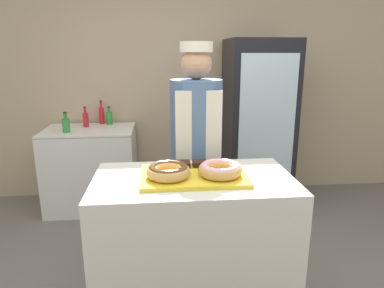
{
  "coord_description": "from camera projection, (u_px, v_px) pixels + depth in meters",
  "views": [
    {
      "loc": [
        -0.19,
        -1.9,
        1.67
      ],
      "look_at": [
        0.0,
        0.1,
        1.14
      ],
      "focal_mm": 32.0,
      "sensor_mm": 36.0,
      "label": 1
    }
  ],
  "objects": [
    {
      "name": "bottle_green",
      "position": [
        109.0,
        118.0,
        3.85
      ],
      "size": [
        0.06,
        0.06,
        0.2
      ],
      "color": "#2D8C38",
      "rests_on": "chest_freezer"
    },
    {
      "name": "brownie_back_right",
      "position": [
        200.0,
        163.0,
        2.16
      ],
      "size": [
        0.09,
        0.09,
        0.03
      ],
      "color": "black",
      "rests_on": "serving_tray"
    },
    {
      "name": "donut_chocolate_glaze",
      "position": [
        168.0,
        170.0,
        1.96
      ],
      "size": [
        0.26,
        0.26,
        0.07
      ],
      "color": "tan",
      "rests_on": "serving_tray"
    },
    {
      "name": "bottle_green_b",
      "position": [
        66.0,
        125.0,
        3.46
      ],
      "size": [
        0.08,
        0.08,
        0.21
      ],
      "color": "#2D8C38",
      "rests_on": "chest_freezer"
    },
    {
      "name": "bottle_red_b",
      "position": [
        102.0,
        115.0,
        3.87
      ],
      "size": [
        0.06,
        0.06,
        0.27
      ],
      "color": "red",
      "rests_on": "chest_freezer"
    },
    {
      "name": "display_counter",
      "position": [
        193.0,
        249.0,
        2.16
      ],
      "size": [
        1.19,
        0.67,
        0.96
      ],
      "color": "beige",
      "rests_on": "ground_plane"
    },
    {
      "name": "donut_light_glaze",
      "position": [
        220.0,
        169.0,
        1.99
      ],
      "size": [
        0.26,
        0.26,
        0.07
      ],
      "color": "tan",
      "rests_on": "serving_tray"
    },
    {
      "name": "chest_freezer",
      "position": [
        92.0,
        168.0,
        3.75
      ],
      "size": [
        0.94,
        0.66,
        0.89
      ],
      "color": "silver",
      "rests_on": "ground_plane"
    },
    {
      "name": "baker_person",
      "position": [
        196.0,
        152.0,
        2.67
      ],
      "size": [
        0.39,
        0.39,
        1.75
      ],
      "color": "#4C4C51",
      "rests_on": "ground_plane"
    },
    {
      "name": "beverage_fridge",
      "position": [
        257.0,
        124.0,
        3.79
      ],
      "size": [
        0.7,
        0.68,
        1.82
      ],
      "color": "black",
      "rests_on": "ground_plane"
    },
    {
      "name": "serving_tray",
      "position": [
        194.0,
        176.0,
        2.03
      ],
      "size": [
        0.62,
        0.41,
        0.02
      ],
      "color": "yellow",
      "rests_on": "display_counter"
    },
    {
      "name": "brownie_back_left",
      "position": [
        183.0,
        164.0,
        2.16
      ],
      "size": [
        0.09,
        0.09,
        0.03
      ],
      "color": "black",
      "rests_on": "serving_tray"
    },
    {
      "name": "wall_back",
      "position": [
        176.0,
        81.0,
        3.98
      ],
      "size": [
        8.0,
        0.06,
        2.7
      ],
      "color": "tan",
      "rests_on": "ground_plane"
    },
    {
      "name": "bottle_red",
      "position": [
        86.0,
        119.0,
        3.72
      ],
      "size": [
        0.06,
        0.06,
        0.22
      ],
      "color": "red",
      "rests_on": "chest_freezer"
    }
  ]
}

